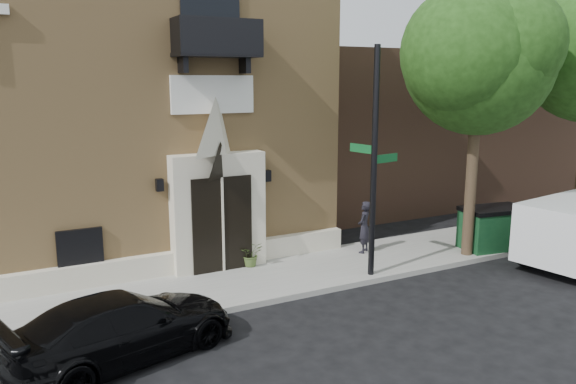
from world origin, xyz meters
The scene contains 11 objects.
ground centered at (0.00, 0.00, 0.00)m, with size 120.00×120.00×0.00m, color black.
sidewalk centered at (1.00, 1.50, 0.07)m, with size 42.00×3.00×0.15m, color gray.
church centered at (-2.99, 7.95, 4.63)m, with size 12.20×11.01×9.30m.
neighbour_building centered at (12.00, 9.00, 3.20)m, with size 18.00×8.00×6.40m, color brown.
street_tree_left centered at (6.03, 0.35, 5.87)m, with size 4.97×4.38×7.77m.
black_sedan centered at (-4.40, -1.04, 0.65)m, with size 1.82×4.48×1.30m, color black.
street_sign centered at (2.41, 0.36, 3.17)m, with size 1.04×0.95×6.00m.
fire_hydrant centered at (7.25, 0.51, 0.54)m, with size 0.46×0.37×0.80m.
dumpster centered at (7.17, 0.54, 0.81)m, with size 2.13×1.41×1.30m.
planter centered at (-0.18, 2.45, 0.50)m, with size 0.63×0.55×0.70m, color #4B622C.
pedestrian_near centered at (3.37, 2.05, 0.94)m, with size 0.57×0.38×1.58m, color black.
Camera 1 is at (-6.26, -11.34, 5.27)m, focal length 35.00 mm.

